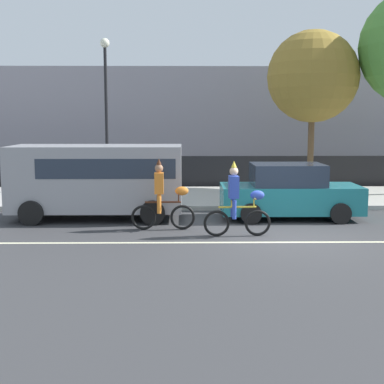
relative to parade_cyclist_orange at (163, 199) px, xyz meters
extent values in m
plane|color=#38383A|center=(3.15, -1.04, -0.84)|extent=(80.00, 80.00, 0.00)
cube|color=beige|center=(3.15, -1.54, -0.84)|extent=(36.00, 0.14, 0.01)
cube|color=#ADAAA3|center=(3.15, 5.46, -0.77)|extent=(60.00, 5.00, 0.15)
cube|color=black|center=(3.15, 8.36, -0.14)|extent=(40.00, 0.08, 1.40)
cube|color=#99939E|center=(3.36, 16.96, 1.93)|extent=(28.00, 8.00, 5.55)
torus|color=black|center=(0.51, 0.01, -0.51)|extent=(0.67, 0.08, 0.67)
torus|color=black|center=(-0.54, -0.01, -0.51)|extent=(0.67, 0.08, 0.67)
cylinder|color=#4C2614|center=(-0.01, 0.00, -0.09)|extent=(0.97, 0.07, 0.05)
cylinder|color=#4C2614|center=(-0.16, 0.00, 0.00)|extent=(0.04, 0.04, 0.18)
cylinder|color=#4C2614|center=(0.41, 0.01, 0.02)|extent=(0.04, 0.04, 0.23)
cylinder|color=#4C2614|center=(0.41, 0.01, 0.14)|extent=(0.04, 0.50, 0.03)
ellipsoid|color=orange|center=(0.49, 0.01, 0.21)|extent=(0.36, 0.21, 0.24)
cube|color=orange|center=(-0.11, 0.00, 0.42)|extent=(0.25, 0.32, 0.56)
sphere|color=#9E7051|center=(-0.11, 0.00, 0.82)|extent=(0.22, 0.22, 0.22)
cone|color=#4C2614|center=(-0.11, 0.00, 1.00)|extent=(0.14, 0.14, 0.16)
cylinder|color=orange|center=(-0.11, -0.14, -0.13)|extent=(0.11, 0.11, 0.48)
cylinder|color=orange|center=(-0.12, 0.14, -0.13)|extent=(0.11, 0.11, 0.48)
torus|color=black|center=(2.42, -0.80, -0.51)|extent=(0.67, 0.10, 0.67)
torus|color=black|center=(1.38, -0.85, -0.51)|extent=(0.67, 0.10, 0.67)
cylinder|color=gold|center=(1.90, -0.82, -0.09)|extent=(0.97, 0.10, 0.05)
cylinder|color=gold|center=(1.75, -0.83, 0.00)|extent=(0.04, 0.04, 0.18)
cylinder|color=gold|center=(2.32, -0.80, 0.02)|extent=(0.04, 0.04, 0.23)
cylinder|color=gold|center=(2.32, -0.80, 0.14)|extent=(0.06, 0.50, 0.03)
ellipsoid|color=#2D47B2|center=(2.40, -0.80, 0.21)|extent=(0.37, 0.22, 0.24)
cube|color=#2D47B2|center=(1.80, -0.83, 0.42)|extent=(0.25, 0.33, 0.56)
sphere|color=beige|center=(1.80, -0.83, 0.82)|extent=(0.22, 0.22, 0.22)
cone|color=gold|center=(1.80, -0.83, 1.00)|extent=(0.14, 0.14, 0.16)
cylinder|color=#2D47B2|center=(1.81, -0.97, -0.13)|extent=(0.11, 0.11, 0.48)
cylinder|color=#2D47B2|center=(1.79, -0.69, -0.13)|extent=(0.11, 0.11, 0.48)
cube|color=#99999E|center=(-2.03, 1.66, 0.39)|extent=(5.00, 2.00, 1.90)
cube|color=#283342|center=(-1.63, 1.66, 0.74)|extent=(3.90, 2.02, 0.56)
cylinder|color=black|center=(-0.33, 0.66, -0.49)|extent=(0.70, 0.22, 0.70)
cylinder|color=black|center=(-0.33, 2.66, -0.49)|extent=(0.70, 0.22, 0.70)
cylinder|color=black|center=(-3.73, 0.66, -0.49)|extent=(0.70, 0.22, 0.70)
cylinder|color=black|center=(-3.73, 2.66, -0.49)|extent=(0.70, 0.22, 0.70)
cube|color=#1E727A|center=(3.71, 1.59, -0.24)|extent=(4.10, 1.72, 0.80)
cube|color=#232D3D|center=(3.61, 1.59, 0.48)|extent=(2.10, 1.58, 0.64)
cylinder|color=black|center=(4.99, 0.73, -0.54)|extent=(0.60, 0.20, 0.60)
cylinder|color=black|center=(4.99, 2.45, -0.54)|extent=(0.60, 0.20, 0.60)
cylinder|color=black|center=(2.44, 0.73, -0.54)|extent=(0.60, 0.20, 0.60)
cylinder|color=black|center=(2.44, 2.45, -0.54)|extent=(0.60, 0.20, 0.60)
cylinder|color=black|center=(-2.48, 6.93, 2.06)|extent=(0.12, 0.12, 5.50)
sphere|color=#EAEACC|center=(-2.48, 6.93, 4.99)|extent=(0.36, 0.36, 0.36)
cylinder|color=brown|center=(5.48, 6.61, 0.90)|extent=(0.24, 0.24, 3.18)
sphere|color=olive|center=(5.48, 6.61, 3.72)|extent=(3.50, 3.50, 3.50)
camera|label=1|loc=(0.56, -14.12, 2.13)|focal=50.00mm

